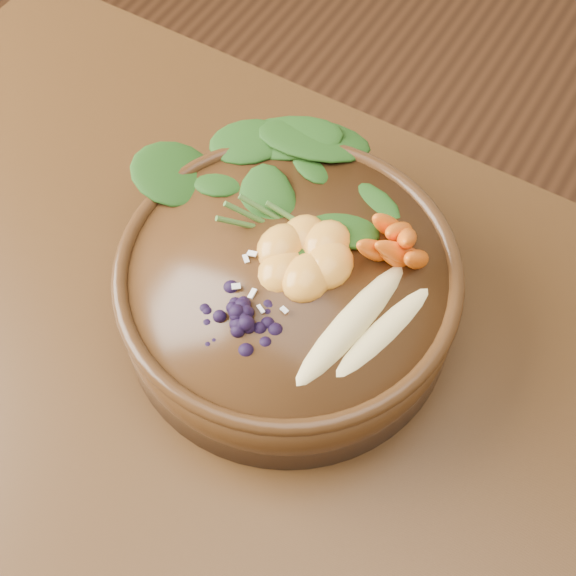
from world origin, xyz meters
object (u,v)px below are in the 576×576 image
Objects in this scene: kale_heap at (299,182)px; banana_halves at (369,319)px; stoneware_bowl at (288,294)px; carrot_cluster at (403,221)px; mandarin_cluster at (305,246)px; blueberry_pile at (237,303)px.

banana_halves is (0.12, -0.09, -0.01)m from kale_heap.
carrot_cluster is at bearing 43.26° from stoneware_bowl.
carrot_cluster reaches higher than stoneware_bowl.
mandarin_cluster is at bearing 170.25° from banana_halves.
stoneware_bowl is 0.10m from kale_heap.
mandarin_cluster is at bearing 77.69° from blueberry_pile.
mandarin_cluster reaches higher than banana_halves.
kale_heap is at bearing 125.17° from mandarin_cluster.
mandarin_cluster is at bearing -54.83° from kale_heap.
banana_halves is at bearing -66.94° from carrot_cluster.
blueberry_pile is (-0.02, -0.08, 0.00)m from mandarin_cluster.
carrot_cluster reaches higher than mandarin_cluster.
kale_heap is at bearing 98.75° from blueberry_pile.
blueberry_pile is (0.02, -0.14, -0.00)m from kale_heap.
blueberry_pile reaches higher than mandarin_cluster.
banana_halves is 0.09m from mandarin_cluster.
kale_heap reaches higher than mandarin_cluster.
blueberry_pile is (-0.01, -0.06, 0.06)m from stoneware_bowl.
banana_halves is 0.11m from blueberry_pile.
kale_heap is (-0.03, 0.07, 0.06)m from stoneware_bowl.
banana_halves is at bearing 25.44° from blueberry_pile.
stoneware_bowl is 2.16× the size of blueberry_pile.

